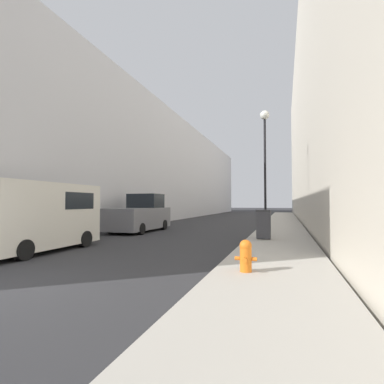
# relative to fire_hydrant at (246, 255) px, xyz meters

# --- Properties ---
(sidewalk_right) EXTENTS (2.88, 60.00, 0.13)m
(sidewalk_right) POSITION_rel_fire_hydrant_xyz_m (0.64, 15.55, -0.46)
(sidewalk_right) COLOR #ADA89E
(sidewalk_right) RESTS_ON ground
(building_left_glass) EXTENTS (12.00, 60.00, 10.91)m
(building_left_glass) POSITION_rel_fire_hydrant_xyz_m (-15.64, 23.55, 4.93)
(building_left_glass) COLOR #BCBCC1
(building_left_glass) RESTS_ON ground
(building_right_stone) EXTENTS (12.00, 60.00, 19.46)m
(building_right_stone) POSITION_rel_fire_hydrant_xyz_m (8.18, 23.55, 9.21)
(building_right_stone) COLOR beige
(building_right_stone) RESTS_ON ground
(fire_hydrant) EXTENTS (0.52, 0.40, 0.75)m
(fire_hydrant) POSITION_rel_fire_hydrant_xyz_m (0.00, 0.00, 0.00)
(fire_hydrant) COLOR orange
(fire_hydrant) RESTS_ON sidewalk_right
(trash_bin) EXTENTS (0.63, 0.71, 1.31)m
(trash_bin) POSITION_rel_fire_hydrant_xyz_m (-0.04, 6.73, 0.27)
(trash_bin) COLOR #3D3D42
(trash_bin) RESTS_ON sidewalk_right
(lamppost) EXTENTS (0.50, 0.50, 6.66)m
(lamppost) POSITION_rel_fire_hydrant_xyz_m (-0.12, 9.48, 4.30)
(lamppost) COLOR black
(lamppost) RESTS_ON sidewalk_right
(white_van) EXTENTS (2.12, 4.68, 2.46)m
(white_van) POSITION_rel_fire_hydrant_xyz_m (-7.64, 1.60, 0.82)
(white_van) COLOR beige
(white_van) RESTS_ON ground
(pickup_truck) EXTENTS (2.16, 5.19, 2.32)m
(pickup_truck) POSITION_rel_fire_hydrant_xyz_m (-7.64, 9.54, 0.45)
(pickup_truck) COLOR slate
(pickup_truck) RESTS_ON ground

